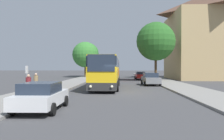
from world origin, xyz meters
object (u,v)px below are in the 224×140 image
parked_car_left_curb (42,96)px  tree_right_near (156,41)px  parked_car_right_near (151,79)px  tree_left_far (88,54)px  bus_front (106,72)px  bus_middle (111,71)px  bus_stop_sign (27,76)px  parked_car_right_far (140,75)px  tree_left_near (85,55)px  pedestrian_waiting_far (36,83)px  pedestrian_waiting_near (28,86)px

parked_car_left_curb → tree_right_near: tree_right_near is taller
parked_car_right_near → tree_left_far: 29.99m
bus_front → tree_right_near: bearing=60.6°
parked_car_left_curb → parked_car_right_near: parked_car_right_near is taller
bus_middle → tree_left_far: 18.12m
parked_car_left_curb → tree_left_far: size_ratio=0.50×
bus_stop_sign → tree_left_far: (-0.45, 37.69, 4.24)m
parked_car_right_far → tree_right_near: (2.07, -5.04, 5.83)m
parked_car_right_far → bus_stop_sign: bearing=63.9°
tree_left_near → tree_right_near: (13.90, -13.28, 1.37)m
pedestrian_waiting_far → tree_right_near: (13.15, 18.27, 5.63)m
parked_car_right_near → tree_left_far: bearing=-68.4°
parked_car_right_far → tree_left_far: tree_left_far is taller
parked_car_right_near → tree_right_near: size_ratio=0.44×
bus_middle → pedestrian_waiting_near: (-4.81, -23.57, -0.74)m
tree_right_near → pedestrian_waiting_near: bearing=-120.0°
pedestrian_waiting_near → pedestrian_waiting_far: size_ratio=1.00×
bus_front → parked_car_right_far: bearing=73.9°
bus_middle → tree_left_near: bearing=117.0°
bus_stop_sign → tree_left_near: 32.64m
bus_stop_sign → pedestrian_waiting_far: bearing=65.7°
pedestrian_waiting_far → tree_right_near: size_ratio=0.17×
bus_front → parked_car_right_far: (5.45, 17.97, -1.03)m
tree_left_near → tree_right_near: size_ratio=0.83×
pedestrian_waiting_far → pedestrian_waiting_near: bearing=96.0°
bus_middle → parked_car_left_curb: (-2.52, -27.33, -0.94)m
tree_left_far → tree_right_near: size_ratio=0.86×
bus_front → bus_middle: bearing=91.1°
bus_middle → parked_car_right_near: bus_middle is taller
pedestrian_waiting_near → tree_left_near: bearing=-144.7°
bus_middle → parked_car_right_near: (5.57, -10.59, -0.89)m
tree_right_near → bus_middle: bearing=164.8°
pedestrian_waiting_near → tree_left_near: (-1.47, 34.77, 4.26)m
bus_middle → pedestrian_waiting_far: size_ratio=6.90×
tree_left_near → bus_front: bearing=-76.3°
bus_stop_sign → tree_left_far: size_ratio=0.27×
parked_car_right_far → tree_left_far: (-11.93, 13.49, 5.04)m
bus_front → parked_car_right_far: bus_front is taller
parked_car_right_near → tree_left_near: tree_left_near is taller
tree_left_far → bus_stop_sign: bearing=-89.3°
tree_left_near → pedestrian_waiting_far: bearing=-88.6°
parked_car_left_curb → tree_left_far: bearing=94.3°
bus_middle → bus_front: bearing=-91.9°
parked_car_left_curb → parked_car_right_far: (8.07, 30.30, 0.01)m
tree_left_near → pedestrian_waiting_near: bearing=-87.6°
pedestrian_waiting_far → bus_front: bearing=-143.1°
parked_car_right_far → pedestrian_waiting_far: pedestrian_waiting_far is taller
tree_right_near → tree_left_far: bearing=127.1°
pedestrian_waiting_near → tree_left_far: tree_left_far is taller
tree_right_near → parked_car_right_far: bearing=112.3°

